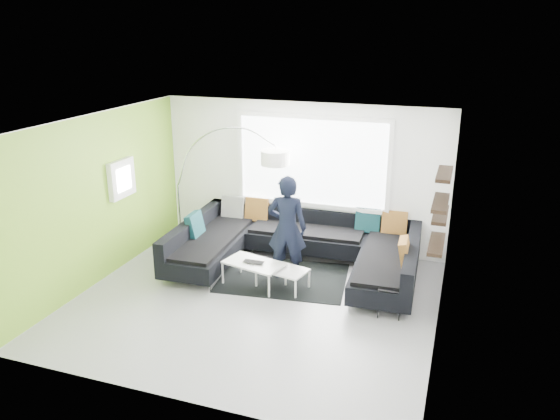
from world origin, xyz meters
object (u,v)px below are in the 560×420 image
object	(u,v)px
sectional_sofa	(296,250)
laptop	(252,263)
arc_lamp	(178,186)
side_table	(390,300)
coffee_table	(268,275)
person	(287,228)

from	to	relation	value
sectional_sofa	laptop	xyz separation A→B (m)	(-0.48, -0.85, 0.03)
arc_lamp	side_table	world-z (taller)	arc_lamp
coffee_table	person	bearing A→B (deg)	80.22
person	laptop	xyz separation A→B (m)	(-0.42, -0.53, -0.48)
coffee_table	side_table	xyz separation A→B (m)	(2.03, -0.28, 0.03)
sectional_sofa	side_table	size ratio (longest dim) A/B	9.04
coffee_table	person	size ratio (longest dim) A/B	0.69
sectional_sofa	person	size ratio (longest dim) A/B	2.35
laptop	person	bearing A→B (deg)	52.66
person	sectional_sofa	bearing A→B (deg)	-109.73
laptop	sectional_sofa	bearing A→B (deg)	61.22
arc_lamp	side_table	distance (m)	4.65
person	laptop	size ratio (longest dim) A/B	5.20
side_table	laptop	world-z (taller)	side_table
sectional_sofa	laptop	world-z (taller)	sectional_sofa
sectional_sofa	coffee_table	distance (m)	0.81
sectional_sofa	laptop	size ratio (longest dim) A/B	12.24
laptop	side_table	bearing A→B (deg)	-3.81
sectional_sofa	person	world-z (taller)	person
arc_lamp	person	bearing A→B (deg)	-16.25
coffee_table	arc_lamp	size ratio (longest dim) A/B	0.52
laptop	arc_lamp	bearing A→B (deg)	148.91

